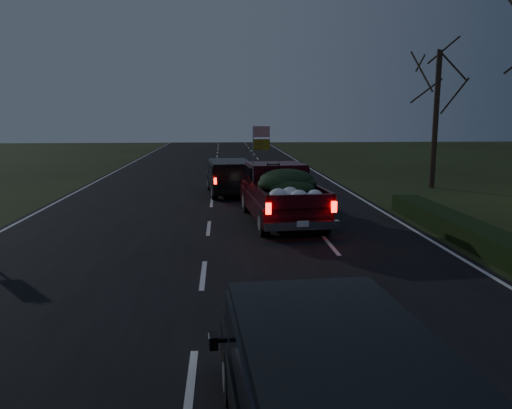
{
  "coord_description": "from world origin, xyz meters",
  "views": [
    {
      "loc": [
        0.48,
        -11.38,
        3.73
      ],
      "look_at": [
        1.4,
        2.23,
        1.3
      ],
      "focal_mm": 35.0,
      "sensor_mm": 36.0,
      "label": 1
    }
  ],
  "objects": [
    {
      "name": "hedge_row",
      "position": [
        7.8,
        3.0,
        0.3
      ],
      "size": [
        1.0,
        10.0,
        0.6
      ],
      "primitive_type": "cube",
      "color": "black",
      "rests_on": "ground"
    },
    {
      "name": "lead_suv",
      "position": [
        0.83,
        12.24,
        1.0
      ],
      "size": [
        2.33,
        4.76,
        1.32
      ],
      "rotation": [
        0.0,
        0.0,
        0.09
      ],
      "color": "black",
      "rests_on": "ground"
    },
    {
      "name": "bare_tree_far",
      "position": [
        11.5,
        14.0,
        5.23
      ],
      "size": [
        3.6,
        3.6,
        7.0
      ],
      "color": "black",
      "rests_on": "ground"
    },
    {
      "name": "rear_suv",
      "position": [
        1.57,
        -6.93,
        1.02
      ],
      "size": [
        2.4,
        4.82,
        1.35
      ],
      "rotation": [
        0.0,
        0.0,
        0.07
      ],
      "color": "black",
      "rests_on": "ground"
    },
    {
      "name": "ground",
      "position": [
        0.0,
        0.0,
        0.0
      ],
      "size": [
        120.0,
        120.0,
        0.0
      ],
      "primitive_type": "plane",
      "color": "black",
      "rests_on": "ground"
    },
    {
      "name": "road_asphalt",
      "position": [
        0.0,
        0.0,
        0.01
      ],
      "size": [
        14.0,
        120.0,
        0.02
      ],
      "primitive_type": "cube",
      "color": "black",
      "rests_on": "ground"
    },
    {
      "name": "pickup_truck",
      "position": [
        2.55,
        5.98,
        1.13
      ],
      "size": [
        2.68,
        5.92,
        3.02
      ],
      "rotation": [
        0.0,
        0.0,
        0.09
      ],
      "color": "#36070F",
      "rests_on": "ground"
    }
  ]
}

